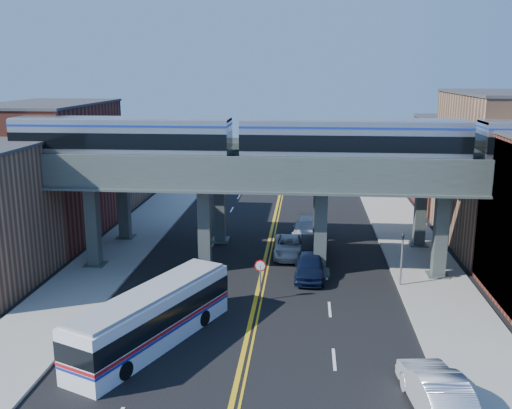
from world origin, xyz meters
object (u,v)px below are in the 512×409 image
car_lane_b (314,247)px  car_parked_curb (437,392)px  transit_train (353,142)px  transit_bus (153,318)px  car_lane_a (310,266)px  car_lane_d (306,228)px  stop_sign (260,273)px  traffic_signal (402,254)px  car_lane_c (290,246)px

car_lane_b → car_parked_curb: car_parked_curb is taller
transit_train → car_lane_b: bearing=124.6°
transit_bus → car_parked_curb: bearing=-86.5°
car_lane_a → car_lane_d: 9.87m
stop_sign → transit_bus: bearing=-129.4°
transit_bus → car_lane_a: bearing=-14.4°
transit_bus → car_parked_curb: transit_bus is taller
car_lane_b → traffic_signal: bearing=-42.7°
traffic_signal → car_lane_c: size_ratio=0.80×
stop_sign → car_lane_d: stop_sign is taller
traffic_signal → car_parked_curb: bearing=-92.9°
transit_train → traffic_signal: transit_train is taller
transit_train → car_lane_d: bearing=107.8°
transit_bus → stop_sign: bearing=-15.7°
traffic_signal → car_lane_d: size_ratio=0.80×
transit_train → stop_sign: bearing=-138.5°
car_lane_b → stop_sign: bearing=-110.3°
car_lane_d → transit_bus: bearing=-106.2°
stop_sign → car_lane_d: (2.74, 14.05, -1.01)m
transit_train → car_lane_d: 12.73m
stop_sign → traffic_signal: bearing=18.6°
transit_bus → car_lane_d: 21.64m
transit_train → car_lane_c: bearing=136.8°
stop_sign → car_lane_c: bearing=80.4°
car_lane_a → car_parked_curb: 16.04m
transit_train → car_lane_a: 8.80m
transit_train → car_lane_b: (-2.34, 3.38, -8.34)m
transit_bus → car_lane_c: transit_bus is taller
car_lane_a → car_lane_d: size_ratio=0.96×
transit_bus → car_lane_c: 16.40m
transit_train → car_lane_b: 9.29m
car_lane_d → car_parked_curb: bearing=-72.8°
car_lane_a → car_lane_d: (-0.31, 9.86, -0.10)m
car_lane_b → transit_bus: bearing=-118.7°
car_lane_a → car_lane_b: car_lane_b is taller
traffic_signal → car_lane_b: traffic_signal is taller
car_lane_a → car_lane_c: bearing=110.4°
car_lane_c → transit_train: bearing=-45.4°
stop_sign → car_lane_c: stop_sign is taller
traffic_signal → car_lane_c: bearing=141.5°
car_lane_a → transit_bus: bearing=-125.9°
transit_bus → car_lane_b: size_ratio=2.05×
transit_train → car_parked_curb: bearing=-80.9°
car_lane_c → traffic_signal: bearing=-40.7°
car_lane_b → car_parked_curb: bearing=-74.6°
car_lane_c → car_lane_d: bearing=74.3°
stop_sign → traffic_signal: traffic_signal is taller
transit_train → car_parked_curb: 18.20m
transit_bus → car_lane_d: (7.78, 20.18, -0.68)m
stop_sign → transit_bus: (-5.04, -6.13, -0.33)m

